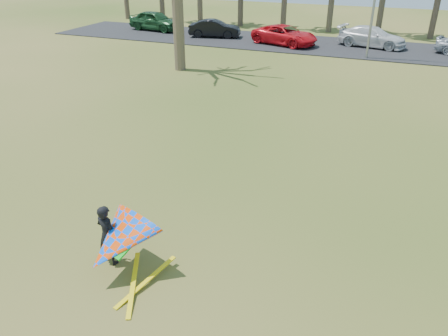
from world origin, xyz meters
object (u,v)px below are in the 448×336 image
at_px(car_0, 155,21).
at_px(car_2, 285,35).
at_px(car_1, 215,28).
at_px(car_3, 372,37).
at_px(kite_flyer, 116,241).

bearing_deg(car_0, car_2, -90.20).
bearing_deg(car_0, car_1, -91.30).
distance_m(car_0, car_3, 17.82).
distance_m(car_2, car_3, 6.22).
bearing_deg(car_3, kite_flyer, -173.96).
bearing_deg(car_3, car_2, 116.82).
xyz_separation_m(car_0, car_2, (11.80, -1.75, -0.12)).
bearing_deg(car_0, kite_flyer, -143.55).
distance_m(car_1, car_3, 11.93).
height_order(car_0, car_2, car_0).
xyz_separation_m(car_0, car_1, (5.91, -0.99, -0.14)).
bearing_deg(car_1, kite_flyer, -174.17).
distance_m(car_1, kite_flyer, 28.03).
relative_size(car_1, car_2, 0.82).
xyz_separation_m(car_1, car_3, (11.90, 0.80, 0.03)).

